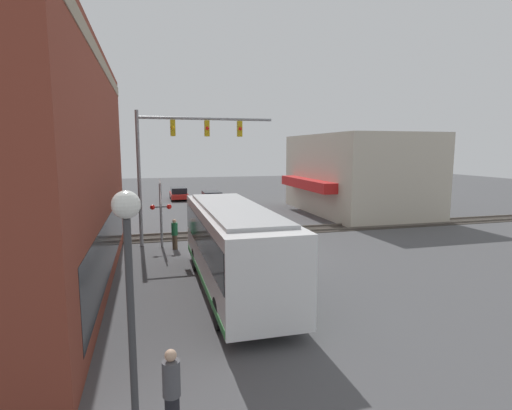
{
  "coord_description": "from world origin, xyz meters",
  "views": [
    {
      "loc": [
        -19.11,
        5.87,
        5.47
      ],
      "look_at": [
        3.8,
        -0.29,
        2.15
      ],
      "focal_mm": 28.0,
      "sensor_mm": 36.0,
      "label": 1
    }
  ],
  "objects_px": {
    "crossing_signal": "(161,207)",
    "parked_car_grey": "(212,200)",
    "parked_car_blue": "(225,211)",
    "parked_car_red": "(179,194)",
    "city_bus": "(233,244)",
    "streetlamp": "(131,313)",
    "pedestrian_by_lamp": "(172,393)",
    "pedestrian_at_crossing": "(175,234)"
  },
  "relations": [
    {
      "from": "crossing_signal",
      "to": "streetlamp",
      "type": "xyz_separation_m",
      "value": [
        -16.22,
        0.93,
        0.6
      ]
    },
    {
      "from": "pedestrian_by_lamp",
      "to": "pedestrian_at_crossing",
      "type": "xyz_separation_m",
      "value": [
        14.74,
        -0.98,
        -0.05
      ]
    },
    {
      "from": "streetlamp",
      "to": "parked_car_grey",
      "type": "distance_m",
      "value": 31.72
    },
    {
      "from": "crossing_signal",
      "to": "pedestrian_at_crossing",
      "type": "xyz_separation_m",
      "value": [
        -0.67,
        -0.68,
        -1.44
      ]
    },
    {
      "from": "parked_car_grey",
      "to": "pedestrian_at_crossing",
      "type": "bearing_deg",
      "value": 164.1
    },
    {
      "from": "city_bus",
      "to": "pedestrian_at_crossing",
      "type": "relative_size",
      "value": 6.06
    },
    {
      "from": "city_bus",
      "to": "streetlamp",
      "type": "distance_m",
      "value": 9.21
    },
    {
      "from": "streetlamp",
      "to": "parked_car_red",
      "type": "height_order",
      "value": "streetlamp"
    },
    {
      "from": "city_bus",
      "to": "crossing_signal",
      "type": "bearing_deg",
      "value": 17.87
    },
    {
      "from": "crossing_signal",
      "to": "parked_car_grey",
      "type": "relative_size",
      "value": 0.87
    },
    {
      "from": "crossing_signal",
      "to": "parked_car_grey",
      "type": "xyz_separation_m",
      "value": [
        14.84,
        -5.1,
        -1.59
      ]
    },
    {
      "from": "parked_car_blue",
      "to": "parked_car_red",
      "type": "distance_m",
      "value": 13.95
    },
    {
      "from": "crossing_signal",
      "to": "parked_car_blue",
      "type": "height_order",
      "value": "crossing_signal"
    },
    {
      "from": "parked_car_blue",
      "to": "pedestrian_by_lamp",
      "type": "distance_m",
      "value": 23.88
    },
    {
      "from": "pedestrian_at_crossing",
      "to": "parked_car_blue",
      "type": "bearing_deg",
      "value": -27.41
    },
    {
      "from": "parked_car_grey",
      "to": "pedestrian_by_lamp",
      "type": "xyz_separation_m",
      "value": [
        -30.25,
        5.4,
        0.2
      ]
    },
    {
      "from": "parked_car_red",
      "to": "pedestrian_at_crossing",
      "type": "height_order",
      "value": "pedestrian_at_crossing"
    },
    {
      "from": "parked_car_grey",
      "to": "parked_car_red",
      "type": "relative_size",
      "value": 0.97
    },
    {
      "from": "streetlamp",
      "to": "city_bus",
      "type": "bearing_deg",
      "value": -21.96
    },
    {
      "from": "city_bus",
      "to": "crossing_signal",
      "type": "xyz_separation_m",
      "value": [
        7.74,
        2.5,
        0.47
      ]
    },
    {
      "from": "city_bus",
      "to": "parked_car_blue",
      "type": "xyz_separation_m",
      "value": [
        15.59,
        -2.6,
        -1.12
      ]
    },
    {
      "from": "city_bus",
      "to": "pedestrian_by_lamp",
      "type": "bearing_deg",
      "value": 159.96
    },
    {
      "from": "crossing_signal",
      "to": "pedestrian_by_lamp",
      "type": "bearing_deg",
      "value": 178.88
    },
    {
      "from": "crossing_signal",
      "to": "parked_car_blue",
      "type": "bearing_deg",
      "value": -32.97
    },
    {
      "from": "parked_car_red",
      "to": "parked_car_blue",
      "type": "bearing_deg",
      "value": -169.25
    },
    {
      "from": "city_bus",
      "to": "parked_car_red",
      "type": "height_order",
      "value": "city_bus"
    },
    {
      "from": "pedestrian_at_crossing",
      "to": "streetlamp",
      "type": "bearing_deg",
      "value": 174.12
    },
    {
      "from": "parked_car_grey",
      "to": "pedestrian_by_lamp",
      "type": "bearing_deg",
      "value": 169.88
    },
    {
      "from": "streetlamp",
      "to": "pedestrian_by_lamp",
      "type": "distance_m",
      "value": 2.24
    },
    {
      "from": "crossing_signal",
      "to": "pedestrian_by_lamp",
      "type": "distance_m",
      "value": 15.47
    },
    {
      "from": "parked_car_grey",
      "to": "pedestrian_at_crossing",
      "type": "xyz_separation_m",
      "value": [
        -15.51,
        4.42,
        0.16
      ]
    },
    {
      "from": "parked_car_grey",
      "to": "parked_car_red",
      "type": "distance_m",
      "value": 7.2
    },
    {
      "from": "parked_car_blue",
      "to": "pedestrian_by_lamp",
      "type": "height_order",
      "value": "pedestrian_by_lamp"
    },
    {
      "from": "parked_car_red",
      "to": "pedestrian_by_lamp",
      "type": "bearing_deg",
      "value": 175.67
    },
    {
      "from": "streetlamp",
      "to": "parked_car_grey",
      "type": "relative_size",
      "value": 1.11
    },
    {
      "from": "parked_car_red",
      "to": "city_bus",
      "type": "bearing_deg",
      "value": 180.0
    },
    {
      "from": "pedestrian_by_lamp",
      "to": "pedestrian_at_crossing",
      "type": "distance_m",
      "value": 14.77
    },
    {
      "from": "streetlamp",
      "to": "parked_car_blue",
      "type": "height_order",
      "value": "streetlamp"
    },
    {
      "from": "streetlamp",
      "to": "pedestrian_at_crossing",
      "type": "height_order",
      "value": "streetlamp"
    },
    {
      "from": "streetlamp",
      "to": "pedestrian_by_lamp",
      "type": "relative_size",
      "value": 2.74
    },
    {
      "from": "parked_car_blue",
      "to": "parked_car_red",
      "type": "bearing_deg",
      "value": 10.75
    },
    {
      "from": "crossing_signal",
      "to": "pedestrian_at_crossing",
      "type": "distance_m",
      "value": 1.72
    }
  ]
}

